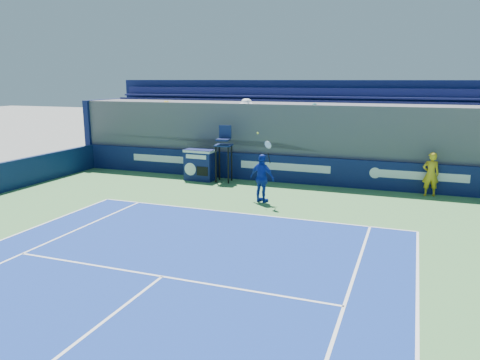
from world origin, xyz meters
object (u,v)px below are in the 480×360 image
at_px(match_clock, 200,164).
at_px(umpire_chair, 224,147).
at_px(tennis_player, 262,178).
at_px(ball_person, 431,174).

bearing_deg(match_clock, umpire_chair, 4.82).
height_order(match_clock, tennis_player, tennis_player).
bearing_deg(ball_person, umpire_chair, -8.63).
distance_m(ball_person, tennis_player, 6.59).
xyz_separation_m(match_clock, umpire_chair, (1.12, 0.09, 0.79)).
distance_m(match_clock, tennis_player, 4.63).
height_order(match_clock, umpire_chair, umpire_chair).
distance_m(match_clock, umpire_chair, 1.37).
height_order(ball_person, match_clock, ball_person).
bearing_deg(tennis_player, umpire_chair, 133.74).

